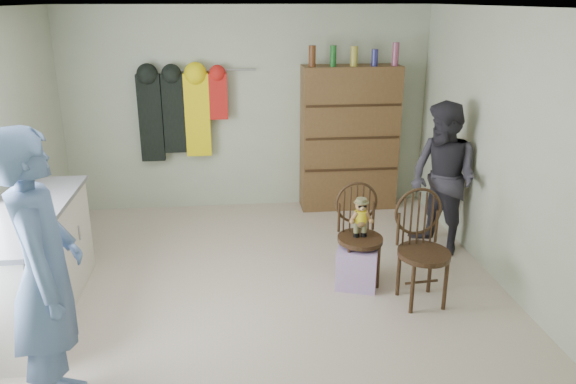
{
  "coord_description": "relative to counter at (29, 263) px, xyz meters",
  "views": [
    {
      "loc": [
        -0.25,
        -4.44,
        2.57
      ],
      "look_at": [
        0.25,
        0.2,
        0.95
      ],
      "focal_mm": 35.0,
      "sensor_mm": 36.0,
      "label": 1
    }
  ],
  "objects": [
    {
      "name": "ground_plane",
      "position": [
        1.95,
        0.0,
        -0.47
      ],
      "size": [
        5.0,
        5.0,
        0.0
      ],
      "primitive_type": "plane",
      "color": "beige",
      "rests_on": "ground"
    },
    {
      "name": "room_walls",
      "position": [
        1.95,
        0.53,
        1.11
      ],
      "size": [
        5.0,
        5.0,
        5.0
      ],
      "color": "#BAC1A1",
      "rests_on": "ground"
    },
    {
      "name": "counter",
      "position": [
        0.0,
        0.0,
        0.0
      ],
      "size": [
        0.64,
        1.86,
        0.94
      ],
      "color": "silver",
      "rests_on": "ground"
    },
    {
      "name": "chair_front",
      "position": [
        2.88,
        0.3,
        0.08
      ],
      "size": [
        0.44,
        0.44,
        0.95
      ],
      "rotation": [
        0.0,
        0.0,
        0.05
      ],
      "color": "#392414",
      "rests_on": "ground"
    },
    {
      "name": "chair_far",
      "position": [
        3.34,
        -0.13,
        0.07
      ],
      "size": [
        0.49,
        0.49,
        1.02
      ],
      "rotation": [
        0.0,
        0.0,
        0.08
      ],
      "color": "#392414",
      "rests_on": "ground"
    },
    {
      "name": "striped_bag",
      "position": [
        2.84,
        0.16,
        -0.28
      ],
      "size": [
        0.44,
        0.39,
        0.39
      ],
      "primitive_type": "cube",
      "rotation": [
        0.0,
        0.0,
        -0.33
      ],
      "color": "pink",
      "rests_on": "ground"
    },
    {
      "name": "person_left",
      "position": [
        0.55,
        -1.22,
        0.48
      ],
      "size": [
        0.59,
        0.77,
        1.9
      ],
      "primitive_type": "imported",
      "rotation": [
        0.0,
        0.0,
        1.78
      ],
      "color": "slate",
      "rests_on": "ground"
    },
    {
      "name": "person_right",
      "position": [
        3.89,
        0.87,
        0.33
      ],
      "size": [
        0.88,
        0.96,
        1.6
      ],
      "primitive_type": "imported",
      "rotation": [
        0.0,
        0.0,
        -1.13
      ],
      "color": "#2D2B33",
      "rests_on": "ground"
    },
    {
      "name": "dresser",
      "position": [
        3.2,
        2.3,
        0.44
      ],
      "size": [
        1.2,
        0.39,
        2.07
      ],
      "color": "brown",
      "rests_on": "ground"
    },
    {
      "name": "coat_rack",
      "position": [
        1.12,
        2.38,
        0.78
      ],
      "size": [
        1.42,
        0.12,
        1.09
      ],
      "color": "#99999E",
      "rests_on": "ground"
    }
  ]
}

